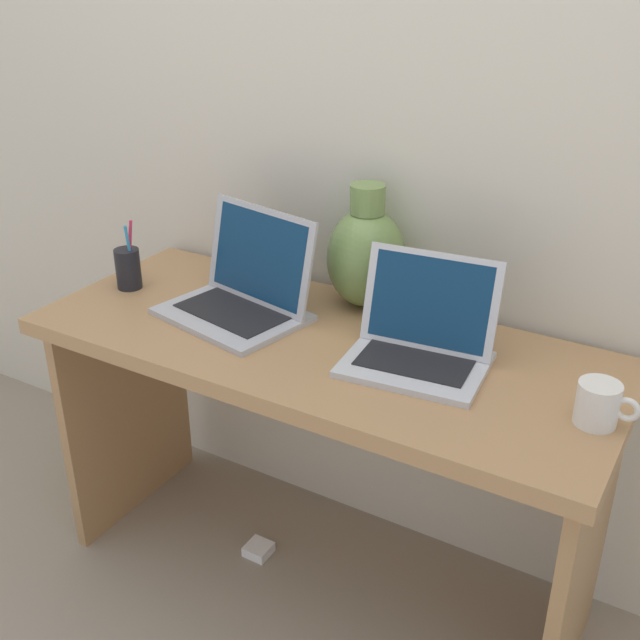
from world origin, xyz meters
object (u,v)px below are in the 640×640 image
(power_brick, at_px, (259,549))
(laptop_left, at_px, (245,287))
(laptop_right, at_px, (422,335))
(pen_cup, at_px, (128,268))
(green_vase, at_px, (366,255))
(coffee_mug, at_px, (599,404))

(power_brick, bearing_deg, laptop_left, 130.33)
(laptop_right, height_order, pen_cup, laptop_right)
(laptop_right, height_order, green_vase, green_vase)
(laptop_right, relative_size, pen_cup, 1.74)
(laptop_left, height_order, pen_cup, laptop_left)
(laptop_right, distance_m, pen_cup, 0.83)
(pen_cup, height_order, power_brick, pen_cup)
(laptop_right, xyz_separation_m, pen_cup, (-0.83, -0.03, -0.00))
(laptop_left, bearing_deg, green_vase, 38.70)
(laptop_left, xyz_separation_m, laptop_right, (0.48, -0.01, -0.01))
(coffee_mug, xyz_separation_m, pen_cup, (-1.23, 0.03, 0.01))
(laptop_right, bearing_deg, pen_cup, -177.99)
(coffee_mug, height_order, power_brick, coffee_mug)
(green_vase, height_order, power_brick, green_vase)
(laptop_left, xyz_separation_m, pen_cup, (-0.36, -0.04, -0.01))
(laptop_left, height_order, laptop_right, laptop_left)
(laptop_left, distance_m, coffee_mug, 0.88)
(power_brick, bearing_deg, laptop_right, 5.08)
(laptop_left, bearing_deg, laptop_right, -0.68)
(laptop_left, bearing_deg, power_brick, -49.67)
(coffee_mug, bearing_deg, laptop_left, 175.55)
(pen_cup, bearing_deg, green_vase, 20.80)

